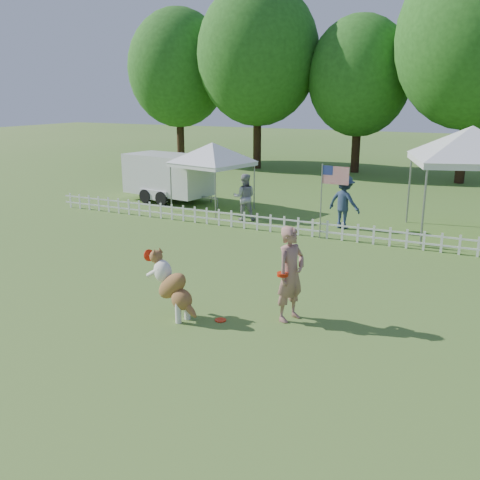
{
  "coord_description": "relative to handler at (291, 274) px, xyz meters",
  "views": [
    {
      "loc": [
        5.25,
        -9.22,
        4.54
      ],
      "look_at": [
        -0.4,
        2.0,
        1.1
      ],
      "focal_mm": 40.0,
      "sensor_mm": 36.0,
      "label": 1
    }
  ],
  "objects": [
    {
      "name": "frisbee_on_turf",
      "position": [
        -1.25,
        -0.72,
        -0.98
      ],
      "size": [
        0.26,
        0.26,
        0.02
      ],
      "primitive_type": "cylinder",
      "rotation": [
        0.0,
        0.0,
        -0.08
      ],
      "color": "red",
      "rests_on": "ground"
    },
    {
      "name": "tree_center_left",
      "position": [
        -4.53,
        22.03,
        3.91
      ],
      "size": [
        6.0,
        6.0,
        9.8
      ],
      "primitive_type": null,
      "color": "#205117",
      "rests_on": "ground"
    },
    {
      "name": "tree_far_left",
      "position": [
        -16.53,
        21.53,
        4.51
      ],
      "size": [
        6.6,
        6.6,
        11.0
      ],
      "primitive_type": null,
      "color": "#205117",
      "rests_on": "ground"
    },
    {
      "name": "canopy_tent_left",
      "position": [
        -6.77,
        8.74,
        0.33
      ],
      "size": [
        3.05,
        3.05,
        2.65
      ],
      "primitive_type": null,
      "rotation": [
        0.0,
        0.0,
        -0.21
      ],
      "color": "white",
      "rests_on": "ground"
    },
    {
      "name": "ground",
      "position": [
        -1.53,
        -0.47,
        -0.99
      ],
      "size": [
        120.0,
        120.0,
        0.0
      ],
      "primitive_type": "plane",
      "color": "#376620",
      "rests_on": "ground"
    },
    {
      "name": "handler",
      "position": [
        0.0,
        0.0,
        0.0
      ],
      "size": [
        0.69,
        0.84,
        1.99
      ],
      "primitive_type": "imported",
      "rotation": [
        0.0,
        0.0,
        1.24
      ],
      "color": "#9D6B5E",
      "rests_on": "ground"
    },
    {
      "name": "dog",
      "position": [
        -2.21,
        -1.0,
        -0.3
      ],
      "size": [
        1.41,
        0.8,
        1.38
      ],
      "primitive_type": null,
      "rotation": [
        0.0,
        0.0,
        -0.28
      ],
      "color": "brown",
      "rests_on": "ground"
    },
    {
      "name": "cargo_trailer",
      "position": [
        -9.48,
        9.59,
        0.04
      ],
      "size": [
        4.94,
        2.72,
        2.07
      ],
      "primitive_type": null,
      "rotation": [
        0.0,
        0.0,
        -0.14
      ],
      "color": "white",
      "rests_on": "ground"
    },
    {
      "name": "picket_fence",
      "position": [
        -1.53,
        6.53,
        -0.69
      ],
      "size": [
        22.0,
        0.08,
        0.6
      ],
      "primitive_type": null,
      "color": "white",
      "rests_on": "ground"
    },
    {
      "name": "tree_left",
      "position": [
        -10.53,
        21.03,
        5.01
      ],
      "size": [
        7.4,
        7.4,
        12.0
      ],
      "primitive_type": null,
      "color": "#205117",
      "rests_on": "ground"
    },
    {
      "name": "canopy_tent_right",
      "position": [
        2.56,
        9.07,
        0.75
      ],
      "size": [
        4.25,
        4.25,
        3.49
      ],
      "primitive_type": null,
      "rotation": [
        0.0,
        0.0,
        0.31
      ],
      "color": "white",
      "rests_on": "ground"
    },
    {
      "name": "tree_center_right",
      "position": [
        1.47,
        20.53,
        5.31
      ],
      "size": [
        7.6,
        7.6,
        12.6
      ],
      "primitive_type": null,
      "color": "#205117",
      "rests_on": "ground"
    },
    {
      "name": "spectator_a",
      "position": [
        -4.87,
        7.75,
        -0.13
      ],
      "size": [
        1.04,
        0.95,
        1.73
      ],
      "primitive_type": "imported",
      "rotation": [
        0.0,
        0.0,
        3.57
      ],
      "color": "#95959A",
      "rests_on": "ground"
    },
    {
      "name": "spectator_b",
      "position": [
        -1.23,
        8.16,
        -0.06
      ],
      "size": [
        1.35,
        1.01,
        1.86
      ],
      "primitive_type": "imported",
      "rotation": [
        0.0,
        0.0,
        2.85
      ],
      "color": "navy",
      "rests_on": "ground"
    },
    {
      "name": "flag_pole",
      "position": [
        -1.52,
        6.5,
        0.22
      ],
      "size": [
        0.93,
        0.12,
        2.42
      ],
      "primitive_type": null,
      "rotation": [
        0.0,
        0.0,
        -0.03
      ],
      "color": "gray",
      "rests_on": "ground"
    }
  ]
}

